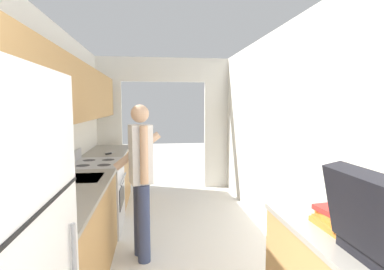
{
  "coord_description": "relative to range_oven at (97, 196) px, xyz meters",
  "views": [
    {
      "loc": [
        -0.19,
        -0.49,
        1.61
      ],
      "look_at": [
        0.32,
        3.52,
        1.21
      ],
      "focal_mm": 28.0,
      "sensor_mm": 36.0,
      "label": 1
    }
  ],
  "objects": [
    {
      "name": "wall_left",
      "position": [
        -0.26,
        -0.95,
        1.01
      ],
      "size": [
        0.38,
        7.62,
        2.5
      ],
      "color": "silver",
      "rests_on": "ground_plane"
    },
    {
      "name": "wall_right",
      "position": [
        2.2,
        -1.39,
        0.8
      ],
      "size": [
        0.06,
        7.62,
        2.5
      ],
      "color": "silver",
      "rests_on": "ground_plane"
    },
    {
      "name": "wall_far_with_doorway",
      "position": [
        0.93,
        1.85,
        0.99
      ],
      "size": [
        2.88,
        0.06,
        2.5
      ],
      "color": "silver",
      "rests_on": "ground_plane"
    },
    {
      "name": "counter_left",
      "position": [
        -0.01,
        -0.43,
        -0.0
      ],
      "size": [
        0.62,
        4.08,
        0.88
      ],
      "color": "#B2844C",
      "rests_on": "ground_plane"
    },
    {
      "name": "range_oven",
      "position": [
        0.0,
        0.0,
        0.0
      ],
      "size": [
        0.66,
        0.8,
        1.02
      ],
      "color": "#B7B7BC",
      "rests_on": "ground_plane"
    },
    {
      "name": "person",
      "position": [
        0.6,
        -0.81,
        0.42
      ],
      "size": [
        0.52,
        0.44,
        1.62
      ],
      "rotation": [
        0.0,
        0.0,
        1.85
      ],
      "color": "#384266",
      "rests_on": "ground_plane"
    },
    {
      "name": "book_stack",
      "position": [
        1.83,
        -2.3,
        0.49
      ],
      "size": [
        0.24,
        0.31,
        0.11
      ],
      "color": "#C67028",
      "rests_on": "counter_right"
    },
    {
      "name": "knife",
      "position": [
        0.07,
        0.68,
        0.44
      ],
      "size": [
        0.13,
        0.29,
        0.02
      ],
      "rotation": [
        0.0,
        0.0,
        -0.57
      ],
      "color": "#B7B7BC",
      "rests_on": "counter_left"
    }
  ]
}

